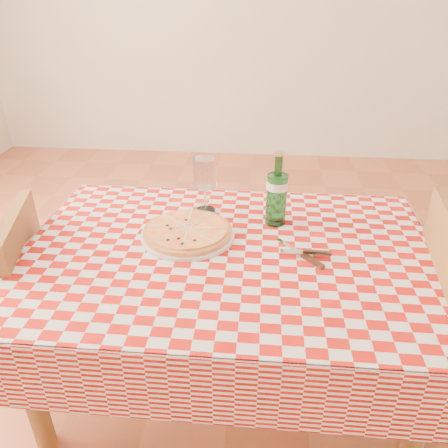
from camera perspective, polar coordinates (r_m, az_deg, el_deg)
The scene contains 7 objects.
dining_table at distance 1.42m, azimuth 0.59°, elevation -6.82°, with size 1.20×0.80×0.75m.
tablecloth at distance 1.37m, azimuth 0.61°, elevation -3.60°, with size 1.30×0.90×0.01m, color #9E1009.
chair_far at distance 1.72m, azimuth -26.43°, elevation -10.09°, with size 0.48×0.48×0.86m.
pizza_plate at distance 1.43m, azimuth -4.76°, elevation -0.90°, with size 0.31×0.31×0.04m, color #C98F43, non-canonical shape.
water_bottle at distance 1.47m, azimuth 6.94°, elevation 4.61°, with size 0.07×0.07×0.26m, color #175F22, non-canonical shape.
wine_glass at distance 1.56m, azimuth -2.50°, elevation 5.09°, with size 0.08×0.08×0.20m, color white, non-canonical shape.
cutlery at distance 1.35m, azimuth 10.24°, elevation -3.71°, with size 0.22×0.18×0.02m, color silver, non-canonical shape.
Camera 1 is at (0.09, -1.15, 1.49)m, focal length 35.00 mm.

